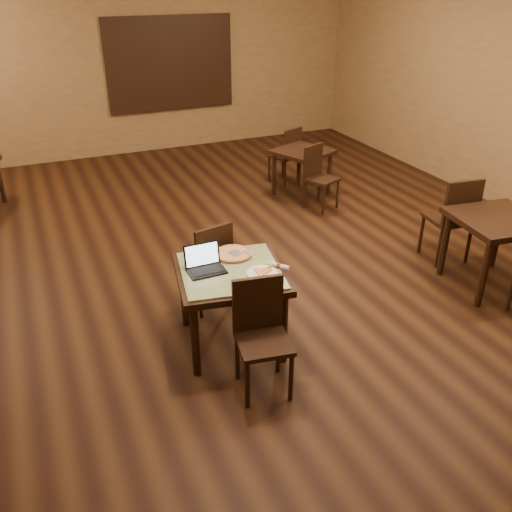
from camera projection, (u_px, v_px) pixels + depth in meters
name	position (u px, v px, depth m)	size (l,w,h in m)	color
ground	(255.00, 265.00, 6.34)	(10.00, 10.00, 0.00)	black
wall_back	(143.00, 68.00, 9.68)	(8.00, 0.02, 3.00)	olive
mural	(170.00, 64.00, 9.80)	(2.34, 0.05, 1.64)	#285D94
tiled_table	(231.00, 280.00, 4.73)	(1.07, 1.07, 0.76)	black
chair_main_near	(261.00, 329.00, 4.29)	(0.47, 0.47, 0.95)	black
chair_main_far	(209.00, 262.00, 5.30)	(0.49, 0.49, 0.94)	black
laptop	(204.00, 263.00, 4.66)	(0.32, 0.25, 0.22)	black
plate	(262.00, 273.00, 4.61)	(0.27, 0.27, 0.01)	white
pizza_slice	(262.00, 272.00, 4.60)	(0.18, 0.18, 0.02)	beige
pizza_pan	(233.00, 255.00, 4.92)	(0.36, 0.36, 0.01)	silver
pizza_whole	(233.00, 253.00, 4.91)	(0.34, 0.34, 0.02)	beige
spatula	(236.00, 253.00, 4.90)	(0.11, 0.26, 0.01)	silver
napkin_roll	(279.00, 266.00, 4.70)	(0.15, 0.17, 0.04)	white
other_table_a	(302.00, 158.00, 8.08)	(0.97, 0.97, 0.69)	black
other_table_a_chair_near	(318.00, 173.00, 7.67)	(0.51, 0.51, 0.90)	black
other_table_a_chair_far	(288.00, 152.00, 8.55)	(0.51, 0.51, 0.90)	black
other_table_c	(497.00, 229.00, 5.64)	(0.96, 0.96, 0.80)	black
other_table_c_chair_far	(454.00, 215.00, 6.16)	(0.51, 0.51, 1.04)	black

